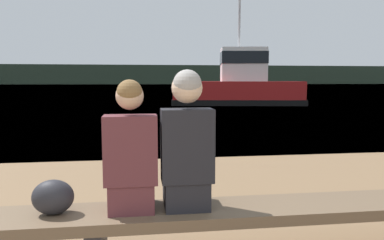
% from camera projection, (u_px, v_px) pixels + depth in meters
% --- Properties ---
extents(water_surface, '(240.00, 240.00, 0.00)m').
position_uv_depth(water_surface, '(138.00, 84.00, 124.84)').
color(water_surface, '#386084').
rests_on(water_surface, ground).
extents(far_shoreline, '(600.00, 12.00, 6.84)m').
position_uv_depth(far_shoreline, '(138.00, 75.00, 137.69)').
color(far_shoreline, '#2D3D2D').
rests_on(far_shoreline, ground).
extents(bench_main, '(7.06, 0.50, 0.46)m').
position_uv_depth(bench_main, '(96.00, 223.00, 2.74)').
color(bench_main, brown).
rests_on(bench_main, ground).
extents(person_left, '(0.38, 0.38, 0.97)m').
position_uv_depth(person_left, '(131.00, 155.00, 2.73)').
color(person_left, '#56282D').
rests_on(person_left, bench_main).
extents(person_right, '(0.38, 0.39, 1.04)m').
position_uv_depth(person_right, '(187.00, 146.00, 2.78)').
color(person_right, black).
rests_on(person_right, bench_main).
extents(shopping_bag, '(0.30, 0.22, 0.25)m').
position_uv_depth(shopping_bag, '(53.00, 197.00, 2.70)').
color(shopping_bag, '#232328').
rests_on(shopping_bag, bench_main).
extents(tugboat_red, '(7.96, 4.49, 6.64)m').
position_uv_depth(tugboat_red, '(238.00, 87.00, 22.16)').
color(tugboat_red, '#A81919').
rests_on(tugboat_red, water_surface).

